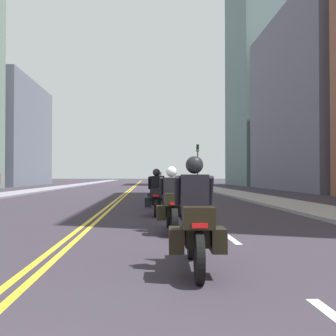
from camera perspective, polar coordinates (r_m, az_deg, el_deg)
name	(u,v)px	position (r m, az deg, el deg)	size (l,w,h in m)	color
ground_plane	(134,187)	(49.32, -4.81, -2.66)	(264.00, 264.00, 0.00)	#302A33
sidewalk_left	(65,187)	(50.26, -14.15, -2.53)	(2.46, 144.00, 0.12)	gray
sidewalk_right	(201,186)	(49.72, 4.63, -2.57)	(2.46, 144.00, 0.12)	#97958F
centreline_yellow_inner	(133,187)	(49.33, -4.95, -2.65)	(0.12, 132.00, 0.01)	yellow
centreline_yellow_outer	(135,187)	(49.32, -4.67, -2.65)	(0.12, 132.00, 0.01)	yellow
lane_dashes_white	(172,194)	(30.36, 0.54, -3.65)	(0.14, 56.40, 0.01)	silver
building_right_1	(322,102)	(42.75, 20.69, 8.54)	(9.16, 19.73, 16.92)	slate
building_left_2	(0,134)	(62.15, -22.31, 4.43)	(9.97, 19.28, 14.48)	slate
building_right_2	(261,74)	(61.26, 12.75, 12.61)	(7.57, 14.02, 31.66)	slate
motorcycle_0	(195,224)	(5.93, 3.79, -7.78)	(0.78, 2.26, 1.66)	black
motorcycle_1	(172,206)	(9.92, 0.54, -5.26)	(0.77, 2.24, 1.60)	black
motorcycle_2	(156,197)	(14.16, -1.64, -4.00)	(0.77, 2.06, 1.62)	black
motorcycle_3	(156,192)	(17.76, -1.69, -3.39)	(0.78, 2.16, 1.63)	black
motorcycle_4	(159,189)	(22.47, -1.31, -2.90)	(0.78, 2.31, 1.64)	black
motorcycle_5	(160,187)	(26.06, -1.16, -2.60)	(0.76, 2.22, 1.64)	black
traffic_light_far	(198,158)	(46.33, 4.15, 1.39)	(0.28, 0.38, 4.89)	black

